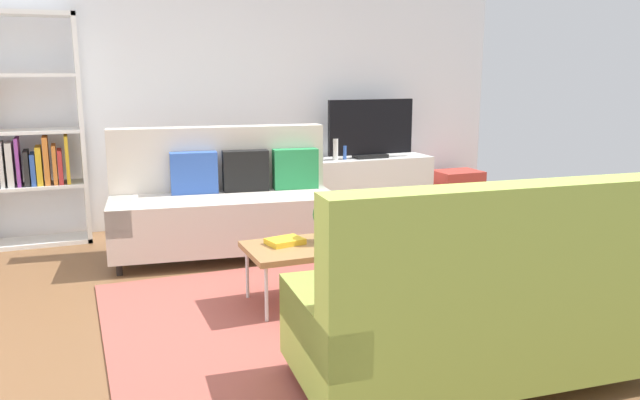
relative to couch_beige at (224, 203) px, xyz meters
name	(u,v)px	position (x,y,z in m)	size (l,w,h in m)	color
ground_plane	(322,307)	(0.31, -1.53, -0.45)	(7.68, 7.68, 0.00)	brown
wall_far	(222,84)	(0.31, 1.27, 1.00)	(6.40, 0.12, 2.90)	silver
area_rug	(330,310)	(0.33, -1.62, -0.45)	(2.90, 2.20, 0.01)	#9E4C42
couch_beige	(224,203)	(0.00, 0.00, 0.00)	(1.99, 1.06, 1.10)	beige
couch_green	(483,303)	(0.66, -2.84, -0.01)	(1.96, 0.98, 1.10)	#A3BC4C
coffee_table	(325,247)	(0.38, -1.42, -0.06)	(1.10, 0.56, 0.42)	#9E7042
tv_console	(369,186)	(1.87, 0.93, -0.13)	(1.40, 0.44, 0.64)	silver
tv	(371,130)	(1.87, 0.91, 0.50)	(1.00, 0.20, 0.64)	black
bookshelf	(17,141)	(-1.66, 0.95, 0.51)	(1.10, 0.36, 2.10)	white
storage_trunk	(457,189)	(2.97, 0.83, -0.23)	(0.52, 0.40, 0.44)	#B2382D
potted_plant	(327,220)	(0.41, -1.39, 0.12)	(0.21, 0.21, 0.30)	brown
table_book_0	(285,241)	(0.11, -1.34, -0.01)	(0.24, 0.18, 0.04)	gold
vase_0	(319,151)	(1.29, 0.98, 0.28)	(0.09, 0.09, 0.19)	silver
bottle_0	(335,149)	(1.44, 0.89, 0.30)	(0.06, 0.06, 0.23)	silver
bottle_1	(345,153)	(1.55, 0.89, 0.26)	(0.04, 0.04, 0.15)	#3359B2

